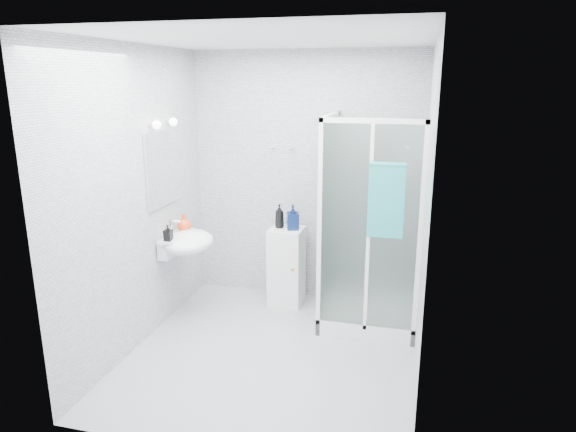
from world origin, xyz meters
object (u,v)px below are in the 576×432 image
(shower_enclosure, at_px, (361,280))
(hand_towel, at_px, (386,199))
(shampoo_bottle_b, at_px, (293,217))
(soap_dispenser_black, at_px, (168,233))
(storage_cabinet, at_px, (286,266))
(soap_dispenser_orange, at_px, (184,223))
(wall_basin, at_px, (186,242))
(shampoo_bottle_a, at_px, (280,216))

(shower_enclosure, distance_m, hand_towel, 1.01)
(hand_towel, xyz_separation_m, shampoo_bottle_b, (-0.96, 0.67, -0.40))
(soap_dispenser_black, bearing_deg, shampoo_bottle_b, 37.97)
(storage_cabinet, height_order, soap_dispenser_orange, soap_dispenser_orange)
(soap_dispenser_black, bearing_deg, soap_dispenser_orange, 87.13)
(shower_enclosure, height_order, soap_dispenser_orange, shower_enclosure)
(wall_basin, height_order, shampoo_bottle_a, shampoo_bottle_a)
(shower_enclosure, height_order, shampoo_bottle_b, shower_enclosure)
(shampoo_bottle_b, bearing_deg, hand_towel, -34.91)
(wall_basin, bearing_deg, soap_dispenser_orange, 120.34)
(shampoo_bottle_a, xyz_separation_m, shampoo_bottle_b, (0.15, -0.02, 0.00))
(shower_enclosure, height_order, soap_dispenser_black, shower_enclosure)
(storage_cabinet, distance_m, shampoo_bottle_b, 0.54)
(wall_basin, height_order, hand_towel, hand_towel)
(shampoo_bottle_b, bearing_deg, soap_dispenser_black, -142.03)
(shower_enclosure, xyz_separation_m, shampoo_bottle_b, (-0.74, 0.27, 0.50))
(soap_dispenser_orange, bearing_deg, soap_dispenser_black, -92.87)
(wall_basin, distance_m, shampoo_bottle_a, 0.99)
(storage_cabinet, height_order, hand_towel, hand_towel)
(shower_enclosure, distance_m, storage_cabinet, 0.86)
(storage_cabinet, height_order, shampoo_bottle_a, shampoo_bottle_a)
(wall_basin, xyz_separation_m, shampoo_bottle_b, (0.91, 0.59, 0.15))
(storage_cabinet, distance_m, soap_dispenser_orange, 1.16)
(storage_cabinet, xyz_separation_m, hand_towel, (1.03, -0.67, 0.94))
(storage_cabinet, bearing_deg, shampoo_bottle_a, 164.82)
(wall_basin, distance_m, soap_dispenser_orange, 0.21)
(hand_towel, bearing_deg, wall_basin, 177.40)
(shower_enclosure, distance_m, wall_basin, 1.72)
(hand_towel, distance_m, soap_dispenser_orange, 1.99)
(soap_dispenser_orange, bearing_deg, shampoo_bottle_b, 25.60)
(wall_basin, relative_size, shampoo_bottle_b, 2.17)
(shampoo_bottle_b, distance_m, soap_dispenser_black, 1.26)
(wall_basin, xyz_separation_m, soap_dispenser_black, (-0.08, -0.19, 0.14))
(hand_towel, bearing_deg, shower_enclosure, 118.67)
(shower_enclosure, height_order, hand_towel, shower_enclosure)
(soap_dispenser_black, bearing_deg, shampoo_bottle_a, 43.32)
(hand_towel, height_order, shampoo_bottle_b, hand_towel)
(storage_cabinet, xyz_separation_m, soap_dispenser_orange, (-0.91, -0.47, 0.54))
(storage_cabinet, bearing_deg, soap_dispenser_orange, -151.87)
(shampoo_bottle_a, bearing_deg, wall_basin, -141.38)
(shower_enclosure, relative_size, storage_cabinet, 2.43)
(wall_basin, height_order, storage_cabinet, wall_basin)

